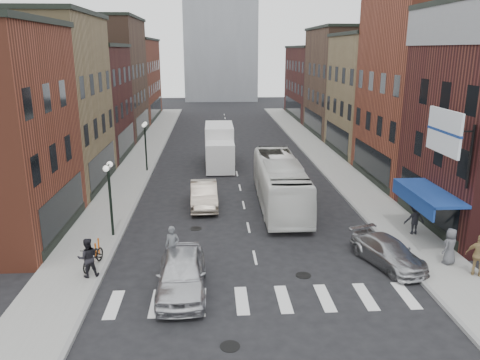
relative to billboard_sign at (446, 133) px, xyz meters
name	(u,v)px	position (x,y,z in m)	size (l,w,h in m)	color
ground	(257,267)	(-8.59, -0.50, -6.13)	(160.00, 160.00, 0.00)	black
sidewalk_left	(141,160)	(-17.09, 21.50, -6.06)	(3.00, 74.00, 0.15)	gray
sidewalk_right	(325,158)	(-0.09, 21.50, -6.06)	(3.00, 74.00, 0.15)	gray
curb_left	(157,161)	(-15.59, 21.50, -6.13)	(0.20, 74.00, 0.16)	gray
curb_right	(309,159)	(-1.59, 21.50, -6.13)	(0.20, 74.00, 0.16)	gray
crosswalk_stripes	(264,300)	(-8.59, -3.50, -6.13)	(12.00, 2.20, 0.01)	silver
bldg_left_mid_a	(26,103)	(-23.58, 13.50, 0.02)	(10.30, 10.20, 12.30)	olive
bldg_left_mid_b	(69,102)	(-23.58, 23.50, -0.98)	(10.30, 10.20, 10.30)	#3F1716
bldg_left_far_a	(96,78)	(-23.58, 34.50, 0.52)	(10.30, 12.20, 13.30)	#493124
bldg_left_far_b	(120,79)	(-23.58, 48.50, -0.48)	(10.30, 16.20, 11.30)	brown
bldg_right_mid_a	(443,87)	(6.41, 13.50, 1.02)	(10.30, 10.20, 14.30)	brown
bldg_right_mid_b	(391,95)	(6.41, 23.50, -0.48)	(10.30, 10.20, 11.30)	olive
bldg_right_far_a	(356,82)	(6.41, 34.50, 0.02)	(10.30, 12.20, 12.30)	#493124
bldg_right_far_b	(327,82)	(6.41, 48.50, -0.98)	(10.30, 16.20, 10.30)	#3F1716
awning_blue	(425,194)	(0.34, 2.00, -3.50)	(1.80, 5.00, 0.78)	navy
billboard_sign	(446,133)	(0.00, 0.00, 0.00)	(1.52, 3.00, 3.70)	black
streetlamp_near	(109,186)	(-15.99, 3.50, -3.22)	(0.32, 1.22, 4.11)	black
streetlamp_far	(145,137)	(-15.99, 17.50, -3.22)	(0.32, 1.22, 4.11)	black
bike_rack	(97,249)	(-16.19, 0.80, -5.58)	(0.08, 0.68, 0.80)	#D8590C
box_truck	(219,146)	(-9.94, 19.47, -4.44)	(2.49, 7.86, 3.42)	white
motorcycle_rider	(173,253)	(-12.39, -1.24, -5.01)	(0.70, 2.35, 2.39)	black
transit_bus	(280,183)	(-6.26, 8.29, -4.60)	(2.58, 11.01, 3.07)	white
sedan_left_near	(182,273)	(-11.93, -2.64, -5.28)	(2.01, 4.99, 1.70)	silver
sedan_left_far	(204,195)	(-11.15, 8.37, -5.34)	(1.67, 4.79, 1.58)	#B7A794
curb_car	(388,252)	(-2.43, -0.63, -5.50)	(1.77, 4.35, 1.26)	#A3A4A8
parked_bicycle	(93,257)	(-16.09, -0.35, -5.47)	(0.68, 1.95, 1.02)	black
ped_left_solo	(88,258)	(-16.08, -1.27, -5.09)	(0.87, 0.50, 1.78)	black
ped_right_a	(414,219)	(0.23, 2.68, -5.13)	(1.10, 0.55, 1.71)	black
ped_right_b	(479,255)	(1.01, -2.23, -5.03)	(1.12, 0.56, 1.90)	#9C804F
ped_right_c	(450,246)	(0.33, -1.00, -5.12)	(0.84, 0.55, 1.73)	#505157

